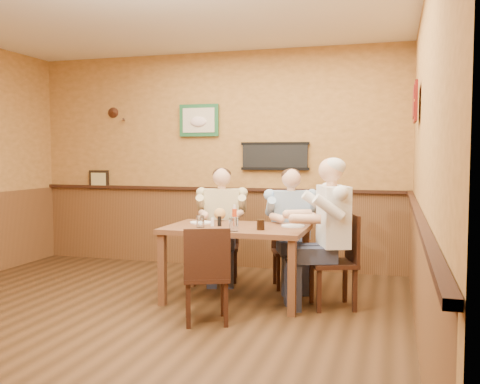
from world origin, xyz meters
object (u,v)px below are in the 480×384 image
object	(u,v)px
water_glass_mid	(234,224)
chair_near_side	(206,274)
diner_blue_polo	(291,234)
chair_back_left	(222,245)
hot_sauce_bottle	(234,216)
chair_right_end	(333,261)
salt_shaker	(212,222)
dining_table	(237,235)
diner_tan_shirt	(222,230)
water_glass_left	(200,221)
pepper_shaker	(219,221)
diner_white_elder	(333,241)
chair_back_right	(290,250)
cola_tumbler	(261,225)

from	to	relation	value
water_glass_mid	chair_near_side	bearing A→B (deg)	-106.14
diner_blue_polo	chair_back_left	bearing A→B (deg)	154.35
chair_back_left	water_glass_mid	bearing A→B (deg)	-81.36
chair_back_left	hot_sauce_bottle	world-z (taller)	hot_sauce_bottle
chair_back_left	chair_right_end	size ratio (longest dim) A/B	0.92
diner_blue_polo	salt_shaker	xyz separation A→B (m)	(-0.66, -0.73, 0.20)
hot_sauce_bottle	dining_table	bearing A→B (deg)	-44.36
water_glass_mid	salt_shaker	size ratio (longest dim) A/B	1.57
diner_tan_shirt	water_glass_left	distance (m)	0.96
chair_back_left	diner_blue_polo	bearing A→B (deg)	-20.57
water_glass_mid	hot_sauce_bottle	size ratio (longest dim) A/B	0.68
pepper_shaker	diner_white_elder	bearing A→B (deg)	1.75
chair_back_right	chair_right_end	bearing A→B (deg)	-71.22
pepper_shaker	chair_right_end	bearing A→B (deg)	1.75
chair_back_right	pepper_shaker	xyz separation A→B (m)	(-0.59, -0.71, 0.39)
dining_table	water_glass_left	xyz separation A→B (m)	(-0.32, -0.18, 0.15)
water_glass_left	salt_shaker	size ratio (longest dim) A/B	1.42
cola_tumbler	salt_shaker	xyz separation A→B (m)	(-0.53, 0.12, -0.01)
chair_back_left	chair_near_side	distance (m)	1.56
dining_table	water_glass_mid	world-z (taller)	water_glass_mid
chair_right_end	chair_near_side	world-z (taller)	chair_right_end
chair_back_left	diner_white_elder	bearing A→B (deg)	-43.79
dining_table	diner_white_elder	distance (m)	0.96
chair_right_end	chair_back_left	bearing A→B (deg)	-139.29
water_glass_mid	cola_tumbler	size ratio (longest dim) A/B	1.34
diner_blue_polo	pepper_shaker	world-z (taller)	diner_blue_polo
chair_near_side	water_glass_mid	bearing A→B (deg)	-128.91
diner_white_elder	hot_sauce_bottle	world-z (taller)	diner_white_elder
chair_back_left	diner_tan_shirt	size ratio (longest dim) A/B	0.70
water_glass_left	salt_shaker	distance (m)	0.15
chair_back_right	water_glass_mid	xyz separation A→B (m)	(-0.35, -1.01, 0.40)
diner_blue_polo	diner_white_elder	world-z (taller)	diner_white_elder
water_glass_mid	hot_sauce_bottle	distance (m)	0.39
chair_right_end	water_glass_mid	xyz separation A→B (m)	(-0.89, -0.34, 0.36)
diner_white_elder	water_glass_left	size ratio (longest dim) A/B	10.84
chair_near_side	chair_back_right	bearing A→B (deg)	-130.98
diner_white_elder	salt_shaker	size ratio (longest dim) A/B	15.37
chair_near_side	water_glass_mid	size ratio (longest dim) A/B	6.45
chair_back_right	cola_tumbler	distance (m)	0.94
dining_table	pepper_shaker	world-z (taller)	pepper_shaker
chair_back_right	chair_right_end	xyz separation A→B (m)	(0.54, -0.67, 0.04)
cola_tumbler	hot_sauce_bottle	distance (m)	0.39
chair_back_left	diner_blue_polo	size ratio (longest dim) A/B	0.70
chair_near_side	diner_white_elder	world-z (taller)	diner_white_elder
chair_back_right	diner_blue_polo	bearing A→B (deg)	0.00
chair_back_right	salt_shaker	world-z (taller)	salt_shaker
chair_back_left	water_glass_left	distance (m)	1.01
diner_blue_polo	water_glass_left	bearing A→B (deg)	-151.28
diner_blue_polo	water_glass_mid	xyz separation A→B (m)	(-0.35, -1.01, 0.22)
dining_table	cola_tumbler	world-z (taller)	cola_tumbler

